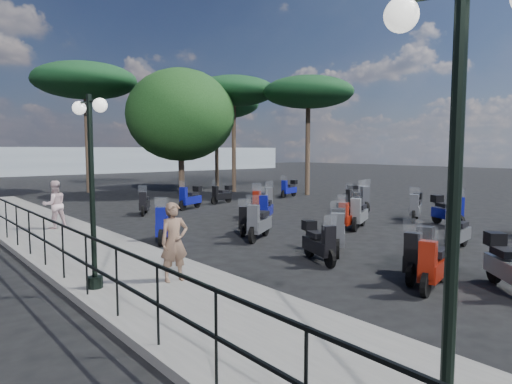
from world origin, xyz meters
TOP-DOWN VIEW (x-y plane):
  - ground at (0.00, 0.00)m, footprint 120.00×120.00m
  - sidewalk at (-6.50, 3.00)m, footprint 3.00×30.00m
  - railing at (-7.80, 2.80)m, footprint 0.04×26.04m
  - lamp_post_0 at (-7.17, -8.39)m, footprint 0.55×1.10m
  - lamp_post_1 at (-7.55, -1.69)m, footprint 0.35×1.06m
  - woman at (-6.15, -2.22)m, footprint 0.62×0.45m
  - pedestrian_far at (-6.22, 5.64)m, footprint 0.80×0.64m
  - scooter_0 at (-1.27, -6.52)m, footprint 1.30×1.41m
  - scooter_1 at (-2.28, -5.53)m, footprint 1.65×0.71m
  - scooter_2 at (-2.39, -2.59)m, footprint 0.78×1.51m
  - scooter_3 at (-1.46, 1.43)m, footprint 1.26×1.04m
  - scooter_4 at (-4.13, 1.94)m, footprint 1.22×1.43m
  - scooter_5 at (-2.07, 7.68)m, footprint 0.97×1.43m
  - scooter_7 at (-1.82, -4.93)m, footprint 1.68×0.81m
  - scooter_8 at (-1.24, -2.21)m, footprint 1.52×1.32m
  - scooter_9 at (-1.76, 0.46)m, footprint 1.58×1.09m
  - scooter_10 at (0.93, 3.90)m, footprint 1.20×1.55m
  - scooter_11 at (0.35, 7.97)m, footprint 1.59×0.93m
  - scooter_13 at (1.51, -4.08)m, footprint 1.62×0.57m
  - scooter_14 at (1.63, -0.26)m, footprint 1.57×0.66m
  - scooter_15 at (1.71, -0.11)m, footprint 1.55×0.59m
  - scooter_16 at (0.61, 2.92)m, footprint 1.37×1.18m
  - scooter_17 at (3.01, 5.68)m, footprint 0.95×1.54m
  - scooter_20 at (2.13, -0.26)m, footprint 1.65×0.97m
  - scooter_21 at (5.80, 3.08)m, footprint 1.41×0.94m
  - scooter_22 at (5.71, 2.55)m, footprint 1.03×1.73m
  - scooter_23 at (2.76, 8.89)m, footprint 1.47×0.58m
  - scooter_26 at (5.08, -1.89)m, footprint 0.97×1.64m
  - scooter_27 at (5.26, -0.52)m, footprint 1.60×0.96m
  - scooter_28 at (6.98, 3.49)m, footprint 1.22×1.31m
  - scooter_29 at (7.56, 8.99)m, footprint 1.57×0.70m
  - broadleaf_tree at (3.45, 14.12)m, footprint 6.48×6.48m
  - pine_0 at (8.56, 17.80)m, footprint 6.18×6.18m
  - pine_1 at (7.14, 13.76)m, footprint 5.43×5.43m
  - pine_2 at (-0.40, 19.23)m, footprint 6.44×6.44m
  - pine_3 at (9.32, 9.25)m, footprint 5.40×5.40m
  - distant_hills at (0.00, 45.00)m, footprint 70.00×8.00m

SIDE VIEW (x-z plane):
  - ground at x=0.00m, z-range 0.00..0.00m
  - sidewalk at x=-6.50m, z-range 0.00..0.15m
  - scooter_3 at x=-1.46m, z-range -0.19..1.04m
  - scooter_15 at x=1.71m, z-range -0.19..1.05m
  - scooter_21 at x=5.80m, z-range -0.19..1.07m
  - scooter_14 at x=1.63m, z-range -0.19..1.08m
  - scooter_23 at x=2.76m, z-range -0.15..1.04m
  - scooter_5 at x=-2.07m, z-range -0.20..1.09m
  - scooter_13 at x=1.51m, z-range -0.20..1.10m
  - scooter_1 at x=-2.28m, z-range -0.20..1.14m
  - scooter_28 at x=6.98m, z-range -0.21..1.14m
  - scooter_17 at x=3.01m, z-range -0.21..1.14m
  - scooter_2 at x=-2.39m, z-range -0.15..1.10m
  - scooter_16 at x=0.61m, z-range -0.21..1.15m
  - scooter_29 at x=7.56m, z-range -0.16..1.12m
  - scooter_4 at x=-4.13m, z-range -0.22..1.20m
  - scooter_20 at x=2.13m, z-range -0.22..1.20m
  - scooter_9 at x=-1.76m, z-range -0.22..1.21m
  - scooter_10 at x=0.93m, z-range -0.22..1.24m
  - scooter_11 at x=0.35m, z-range -0.17..1.19m
  - scooter_27 at x=5.26m, z-range -0.17..1.21m
  - scooter_7 at x=-1.82m, z-range -0.17..1.21m
  - scooter_0 at x=-1.27m, z-range -0.17..1.22m
  - scooter_26 at x=5.08m, z-range -0.17..1.23m
  - scooter_8 at x=-1.24m, z-range -0.18..1.28m
  - scooter_22 at x=5.71m, z-range -0.18..1.30m
  - railing at x=-7.80m, z-range 0.35..1.45m
  - woman at x=-6.15m, z-range 0.15..1.72m
  - pedestrian_far at x=-6.22m, z-range 0.15..1.73m
  - distant_hills at x=0.00m, z-range 0.00..3.00m
  - lamp_post_1 at x=-7.55m, z-range 0.40..4.00m
  - lamp_post_0 at x=-7.17m, z-range 0.42..4.31m
  - broadleaf_tree at x=3.45m, z-range 1.02..8.58m
  - pine_0 at x=8.56m, z-range 2.46..9.58m
  - pine_3 at x=9.32m, z-range 2.57..9.66m
  - pine_1 at x=7.14m, z-range 2.73..10.16m
  - pine_2 at x=-0.40m, z-range 2.94..11.10m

